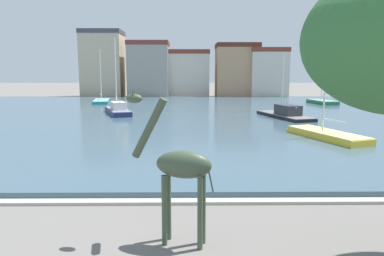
% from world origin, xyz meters
% --- Properties ---
extents(harbor_water, '(83.76, 52.99, 0.34)m').
position_xyz_m(harbor_water, '(0.00, 36.09, 0.17)').
color(harbor_water, '#3D5666').
rests_on(harbor_water, ground).
extents(quay_edge_coping, '(83.76, 0.50, 0.12)m').
position_xyz_m(quay_edge_coping, '(0.00, 9.34, 0.06)').
color(quay_edge_coping, '#ADA89E').
rests_on(quay_edge_coping, ground).
extents(giraffe_statue, '(2.51, 1.06, 4.45)m').
position_xyz_m(giraffe_statue, '(-0.77, 6.11, 2.27)').
color(giraffe_statue, '#3D4C38').
rests_on(giraffe_statue, ground).
extents(sailboat_teal, '(3.28, 7.89, 8.11)m').
position_xyz_m(sailboat_teal, '(-13.39, 50.27, 0.40)').
color(sailboat_teal, teal).
rests_on(sailboat_teal, ground).
extents(sailboat_yellow, '(4.26, 7.62, 6.88)m').
position_xyz_m(sailboat_yellow, '(8.85, 21.30, 0.43)').
color(sailboat_yellow, gold).
rests_on(sailboat_yellow, ground).
extents(sailboat_black, '(4.48, 9.14, 6.72)m').
position_xyz_m(sailboat_black, '(9.02, 32.49, 0.52)').
color(sailboat_black, black).
rests_on(sailboat_black, ground).
extents(sailboat_green, '(3.11, 6.13, 7.30)m').
position_xyz_m(sailboat_green, '(18.50, 47.79, 0.44)').
color(sailboat_green, '#236B42').
rests_on(sailboat_green, ground).
extents(sailboat_navy, '(4.40, 8.24, 8.44)m').
position_xyz_m(sailboat_navy, '(-8.33, 35.88, 0.58)').
color(sailboat_navy, navy).
rests_on(sailboat_navy, ground).
extents(townhouse_wide_warehouse, '(7.65, 6.95, 12.52)m').
position_xyz_m(townhouse_wide_warehouse, '(-16.70, 66.56, 6.28)').
color(townhouse_wide_warehouse, '#C6B293').
rests_on(townhouse_wide_warehouse, ground).
extents(townhouse_end_terrace, '(7.62, 7.03, 10.40)m').
position_xyz_m(townhouse_end_terrace, '(-7.86, 65.47, 5.21)').
color(townhouse_end_terrace, gray).
rests_on(townhouse_end_terrace, ground).
extents(townhouse_corner_house, '(9.00, 7.53, 8.91)m').
position_xyz_m(townhouse_corner_house, '(-0.90, 67.88, 4.47)').
color(townhouse_corner_house, beige).
rests_on(townhouse_corner_house, ground).
extents(townhouse_narrow_midrow, '(8.01, 6.86, 10.05)m').
position_xyz_m(townhouse_narrow_midrow, '(8.79, 65.76, 5.04)').
color(townhouse_narrow_midrow, tan).
rests_on(townhouse_narrow_midrow, ground).
extents(townhouse_tall_gabled, '(6.92, 6.71, 9.15)m').
position_xyz_m(townhouse_tall_gabled, '(14.45, 64.96, 4.59)').
color(townhouse_tall_gabled, beige).
rests_on(townhouse_tall_gabled, ground).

